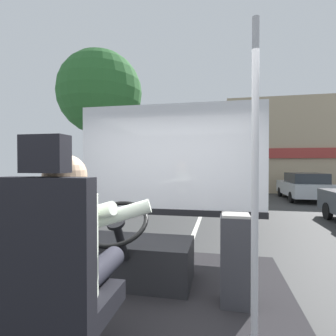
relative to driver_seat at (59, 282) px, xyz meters
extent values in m
cube|color=#383838|center=(0.15, 9.38, -1.22)|extent=(18.00, 44.00, 0.05)
cube|color=silver|center=(0.15, 9.38, -1.19)|extent=(0.12, 39.60, 0.00)
cube|color=black|center=(0.15, 0.58, -0.57)|extent=(2.60, 3.20, 0.06)
cube|color=black|center=(0.00, 0.09, -0.17)|extent=(0.48, 0.48, 0.12)
cube|color=black|center=(0.00, -0.10, 0.22)|extent=(0.48, 0.10, 0.66)
cube|color=black|center=(0.00, -0.10, 0.66)|extent=(0.22, 0.10, 0.18)
cylinder|color=#282833|center=(0.09, 0.25, -0.04)|extent=(0.14, 0.52, 0.14)
cylinder|color=#282833|center=(-0.09, 0.25, -0.04)|extent=(0.14, 0.52, 0.14)
cylinder|color=silver|center=(0.00, 0.06, 0.17)|extent=(0.34, 0.34, 0.56)
cube|color=#70934C|center=(0.00, 0.24, 0.23)|extent=(0.06, 0.01, 0.34)
sphere|color=tan|center=(0.00, 0.06, 0.55)|extent=(0.23, 0.23, 0.23)
cylinder|color=silver|center=(0.10, 0.34, 0.26)|extent=(0.60, 0.23, 0.25)
cylinder|color=silver|center=(-0.10, 0.34, 0.26)|extent=(0.60, 0.23, 0.25)
cube|color=black|center=(0.00, 1.24, -0.34)|extent=(1.10, 0.56, 0.40)
cylinder|color=black|center=(0.00, 0.86, -0.04)|extent=(0.07, 0.27, 0.40)
torus|color=black|center=(0.00, 0.75, 0.14)|extent=(0.53, 0.47, 0.30)
cylinder|color=black|center=(0.00, 0.75, 0.14)|extent=(0.15, 0.14, 0.10)
cylinder|color=#B7B7BC|center=(1.03, 0.46, 0.48)|extent=(0.04, 0.04, 2.04)
cube|color=#333338|center=(0.94, 0.99, -0.18)|extent=(0.24, 0.22, 0.72)
cube|color=#9E9993|center=(0.94, 0.99, 0.19)|extent=(0.22, 0.20, 0.02)
cube|color=white|center=(0.15, 2.20, 0.71)|extent=(2.50, 0.01, 1.40)
cube|color=black|center=(0.15, 2.20, -0.03)|extent=(2.50, 0.08, 0.08)
cylinder|color=#4C3828|center=(-3.61, 7.91, 0.53)|extent=(0.31, 0.31, 3.45)
sphere|color=#2C662D|center=(-3.61, 7.91, 3.27)|extent=(3.11, 3.11, 3.11)
cube|color=tan|center=(6.21, 17.82, 1.76)|extent=(10.02, 4.43, 5.91)
cube|color=#9E332D|center=(6.21, 15.55, 1.25)|extent=(9.62, 0.12, 0.60)
cylinder|color=black|center=(4.22, 8.08, -0.92)|extent=(0.14, 0.55, 0.55)
cube|color=silver|center=(4.94, 12.97, -0.63)|extent=(1.88, 3.81, 0.62)
cube|color=#282D33|center=(4.94, 12.74, -0.08)|extent=(1.54, 2.09, 0.47)
cylinder|color=black|center=(5.83, 14.15, -0.94)|extent=(0.14, 0.51, 0.51)
cylinder|color=black|center=(4.05, 14.15, -0.94)|extent=(0.14, 0.51, 0.51)
cylinder|color=black|center=(5.83, 11.79, -0.94)|extent=(0.14, 0.51, 0.51)
cylinder|color=black|center=(4.05, 11.79, -0.94)|extent=(0.14, 0.51, 0.51)
cube|color=maroon|center=(4.98, 17.89, -0.69)|extent=(1.92, 4.08, 0.55)
cube|color=#282D33|center=(4.98, 17.64, -0.20)|extent=(1.58, 2.24, 0.42)
cylinder|color=black|center=(5.89, 19.15, -0.97)|extent=(0.14, 0.45, 0.45)
cylinder|color=black|center=(4.07, 19.15, -0.97)|extent=(0.14, 0.45, 0.45)
cylinder|color=black|center=(5.89, 16.62, -0.97)|extent=(0.14, 0.45, 0.45)
cylinder|color=black|center=(4.07, 16.62, -0.97)|extent=(0.14, 0.45, 0.45)
cube|color=black|center=(4.91, 23.18, -0.69)|extent=(1.93, 4.13, 0.56)
cube|color=#282D33|center=(4.91, 22.94, -0.20)|extent=(1.58, 2.27, 0.42)
cylinder|color=black|center=(5.82, 24.46, -0.97)|extent=(0.14, 0.45, 0.45)
cylinder|color=black|center=(3.99, 24.46, -0.97)|extent=(0.14, 0.45, 0.45)
cylinder|color=black|center=(5.82, 21.90, -0.97)|extent=(0.14, 0.45, 0.45)
cylinder|color=black|center=(3.99, 21.90, -0.97)|extent=(0.14, 0.45, 0.45)
camera|label=1|loc=(0.82, -1.20, 0.61)|focal=27.94mm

